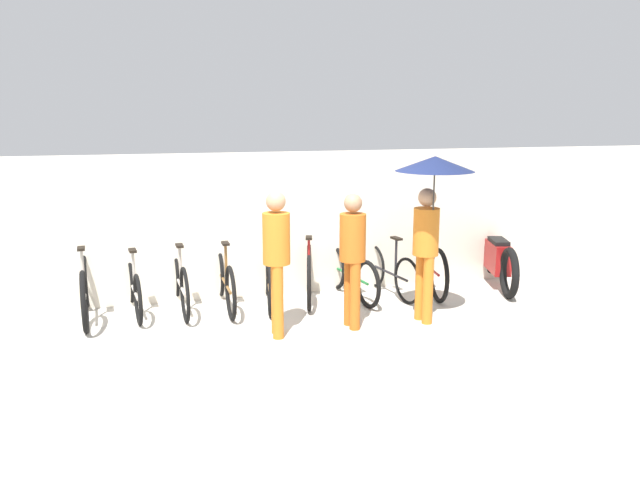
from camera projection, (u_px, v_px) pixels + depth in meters
ground_plane at (293, 345)px, 7.15m from camera, size 30.00×30.00×0.00m
back_wall at (262, 225)px, 8.88m from camera, size 13.92×0.12×2.06m
parked_bicycle_0 at (85, 289)px, 7.97m from camera, size 0.44×1.83×0.98m
parked_bicycle_1 at (134, 287)px, 8.21m from camera, size 0.44×1.63×1.05m
parked_bicycle_2 at (180, 282)px, 8.36m from camera, size 0.44×1.81×0.97m
parked_bicycle_3 at (225, 281)px, 8.45m from camera, size 0.44×1.80×1.07m
parked_bicycle_4 at (268, 279)px, 8.58m from camera, size 0.44×1.68×1.01m
parked_bicycle_5 at (309, 273)px, 8.78m from camera, size 0.56×1.68×1.04m
parked_bicycle_6 at (350, 274)px, 8.88m from camera, size 0.48×1.67×1.10m
parked_bicycle_7 at (389, 271)px, 9.04m from camera, size 0.46×1.59×1.10m
parked_bicycle_8 at (428, 266)px, 9.15m from camera, size 0.44×1.75×0.99m
pedestrian_leading at (277, 252)px, 7.24m from camera, size 0.32×0.32×1.74m
pedestrian_center at (353, 250)px, 7.54m from camera, size 0.32×0.32×1.67m
pedestrian_trailing at (431, 196)px, 7.54m from camera, size 0.95×0.95×2.11m
motorcycle at (498, 260)px, 9.47m from camera, size 0.78×1.96×0.93m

